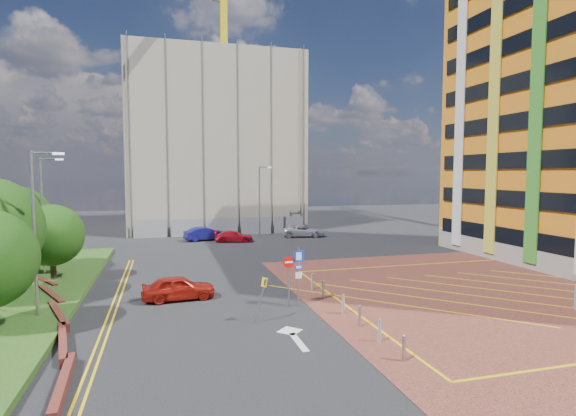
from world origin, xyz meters
name	(u,v)px	position (x,y,z in m)	size (l,w,h in m)	color
ground	(295,312)	(0.00, 0.00, 0.00)	(140.00, 140.00, 0.00)	black
forecourt	(518,293)	(14.00, 0.00, 0.01)	(26.00, 26.00, 0.02)	maroon
retaining_wall	(54,316)	(-11.80, 2.00, 0.20)	(6.06, 20.33, 0.40)	maroon
tree_c	(52,235)	(-13.50, 10.00, 3.19)	(4.00, 4.00, 4.90)	#3D2B1C
tree_d	(14,221)	(-16.50, 13.00, 3.87)	(5.00, 5.00, 6.08)	#3D2B1C
lamp_left_near	(36,226)	(-12.42, 2.00, 4.66)	(1.53, 0.16, 8.00)	#9EA0A8
lamp_left_far	(43,211)	(-14.42, 12.00, 4.66)	(1.53, 0.16, 8.00)	#9EA0A8
lamp_back	(260,198)	(4.08, 28.00, 4.36)	(1.53, 0.16, 8.00)	#9EA0A8
sign_cluster	(295,271)	(0.30, 0.98, 1.95)	(1.17, 0.12, 3.20)	#9EA0A8
warning_sign	(262,294)	(-2.02, -1.22, 1.43)	(0.81, 0.43, 2.24)	#9EA0A8
bollard_row	(349,309)	(2.30, -1.67, 0.47)	(0.14, 11.14, 0.90)	#9EA0A8
construction_building	(212,145)	(0.00, 40.00, 11.00)	(21.20, 19.20, 22.00)	#A39886
tower_crane	(226,33)	(2.00, 39.44, 25.85)	(1.60, 35.00, 35.40)	yellow
construction_fence	(231,226)	(1.00, 30.00, 1.00)	(21.60, 0.06, 2.00)	gray
car_red_left	(178,288)	(-5.75, 3.99, 0.69)	(1.64, 4.07, 1.39)	#9D160D
car_blue_back	(205,234)	(-2.28, 26.48, 0.73)	(1.54, 4.40, 1.45)	navy
car_red_back	(234,236)	(0.52, 24.63, 0.58)	(1.63, 4.01, 1.16)	#B60F1E
car_silver_back	(303,231)	(8.73, 26.38, 0.66)	(2.18, 4.72, 1.31)	silver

